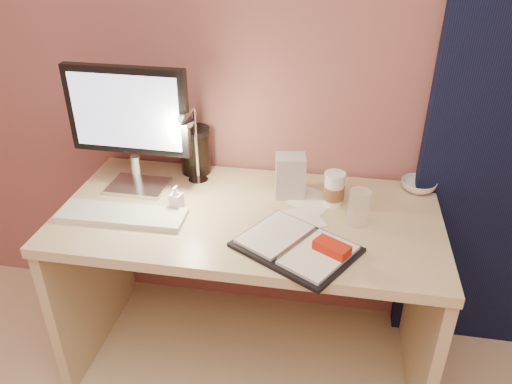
% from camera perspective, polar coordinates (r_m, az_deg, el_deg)
% --- Properties ---
extents(desk, '(1.40, 0.70, 0.73)m').
position_cam_1_polar(desk, '(2.02, -0.44, -6.71)').
color(desk, '#C3B48A').
rests_on(desk, ground).
extents(monitor, '(0.46, 0.17, 0.49)m').
position_cam_1_polar(monitor, '(1.93, -14.28, 8.14)').
color(monitor, silver).
rests_on(monitor, desk).
extents(keyboard, '(0.47, 0.15, 0.02)m').
position_cam_1_polar(keyboard, '(1.87, -15.07, -2.53)').
color(keyboard, silver).
rests_on(keyboard, desk).
extents(planner, '(0.45, 0.42, 0.06)m').
position_cam_1_polar(planner, '(1.64, 4.93, -6.21)').
color(planner, black).
rests_on(planner, desk).
extents(paper_a, '(0.20, 0.20, 0.00)m').
position_cam_1_polar(paper_a, '(1.80, 5.15, -3.10)').
color(paper_a, silver).
rests_on(paper_a, desk).
extents(paper_b, '(0.20, 0.20, 0.00)m').
position_cam_1_polar(paper_b, '(1.93, 6.51, -0.82)').
color(paper_b, silver).
rests_on(paper_b, desk).
extents(paper_c, '(0.19, 0.19, 0.00)m').
position_cam_1_polar(paper_c, '(1.92, 6.58, -1.07)').
color(paper_c, silver).
rests_on(paper_c, desk).
extents(coffee_cup, '(0.08, 0.08, 0.13)m').
position_cam_1_polar(coffee_cup, '(1.88, 8.88, 0.27)').
color(coffee_cup, white).
rests_on(coffee_cup, desk).
extents(clear_cup, '(0.07, 0.07, 0.13)m').
position_cam_1_polar(clear_cup, '(1.78, 11.66, -1.74)').
color(clear_cup, white).
rests_on(clear_cup, desk).
extents(bowl, '(0.14, 0.14, 0.04)m').
position_cam_1_polar(bowl, '(2.07, 18.08, 0.70)').
color(bowl, white).
rests_on(bowl, desk).
extents(lotion_bottle, '(0.05, 0.05, 0.09)m').
position_cam_1_polar(lotion_bottle, '(1.86, -9.11, -0.66)').
color(lotion_bottle, white).
rests_on(lotion_bottle, desk).
extents(dark_jar, '(0.12, 0.12, 0.18)m').
position_cam_1_polar(dark_jar, '(2.10, -6.92, 4.49)').
color(dark_jar, black).
rests_on(dark_jar, desk).
extents(product_box, '(0.12, 0.11, 0.17)m').
position_cam_1_polar(product_box, '(1.91, 3.94, 1.84)').
color(product_box, beige).
rests_on(product_box, desk).
extents(desk_lamp, '(0.08, 0.21, 0.34)m').
position_cam_1_polar(desk_lamp, '(1.88, -7.72, 5.64)').
color(desk_lamp, silver).
rests_on(desk_lamp, desk).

